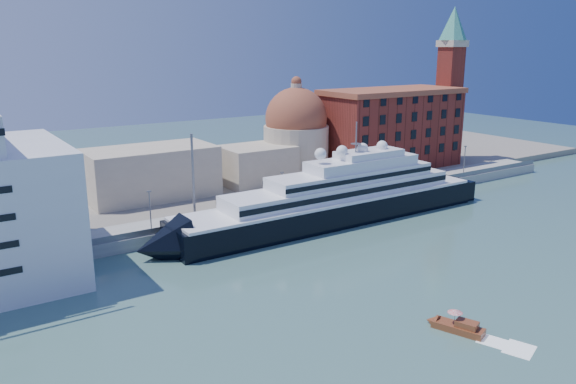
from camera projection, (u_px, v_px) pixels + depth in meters
ground at (376, 262)px, 99.80m from camera, size 400.00×400.00×0.00m
quay at (275, 210)px, 126.99m from camera, size 180.00×10.00×2.50m
land at (199, 177)px, 160.21m from camera, size 260.00×72.00×2.00m
quay_fence at (286, 207)px, 122.88m from camera, size 180.00×0.10×1.20m
superyacht at (325, 204)px, 120.46m from camera, size 84.22×11.68×25.17m
service_barge at (49, 281)px, 89.64m from camera, size 13.20×7.93×2.82m
water_taxi at (459, 326)px, 75.33m from camera, size 4.54×7.19×3.24m
warehouse at (391, 128)px, 166.00m from camera, size 43.00×19.00×23.25m
campanile at (450, 74)px, 174.98m from camera, size 8.40×8.40×47.00m
church at (248, 150)px, 147.12m from camera, size 66.00×18.00×25.50m
lamp_posts at (228, 182)px, 116.69m from camera, size 120.80×2.40×18.00m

